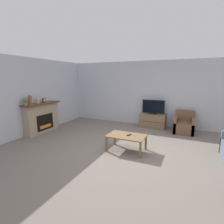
{
  "coord_description": "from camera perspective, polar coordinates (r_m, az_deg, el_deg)",
  "views": [
    {
      "loc": [
        1.63,
        -4.36,
        1.99
      ],
      "look_at": [
        -0.82,
        0.98,
        0.85
      ],
      "focal_mm": 28.0,
      "sensor_mm": 36.0,
      "label": 1
    }
  ],
  "objects": [
    {
      "name": "mantel_clock",
      "position": [
        6.97,
        -21.37,
        3.55
      ],
      "size": [
        0.08,
        0.11,
        0.15
      ],
      "color": "brown",
      "rests_on": "fireplace"
    },
    {
      "name": "mantel_vase_centre_left",
      "position": [
        6.79,
        -22.98,
        3.58
      ],
      "size": [
        0.1,
        0.1,
        0.25
      ],
      "color": "beige",
      "rests_on": "fireplace"
    },
    {
      "name": "wall_back",
      "position": [
        7.56,
        12.14,
        5.89
      ],
      "size": [
        12.0,
        0.06,
        2.7
      ],
      "color": "silver",
      "rests_on": "ground"
    },
    {
      "name": "coffee_table",
      "position": [
        4.88,
        4.75,
        -8.17
      ],
      "size": [
        1.04,
        0.65,
        0.45
      ],
      "color": "brown",
      "rests_on": "ground"
    },
    {
      "name": "mantel_vase_left",
      "position": [
        6.56,
        -25.17,
        3.54
      ],
      "size": [
        0.12,
        0.12,
        0.33
      ],
      "color": "#994C3D",
      "rests_on": "fireplace"
    },
    {
      "name": "ground_plane",
      "position": [
        5.06,
        3.88,
        -12.2
      ],
      "size": [
        24.0,
        24.0,
        0.0
      ],
      "primitive_type": "plane",
      "color": "slate"
    },
    {
      "name": "potted_plant",
      "position": [
        6.45,
        -26.43,
        3.19
      ],
      "size": [
        0.17,
        0.17,
        0.25
      ],
      "color": "#936B4C",
      "rests_on": "fireplace"
    },
    {
      "name": "remote",
      "position": [
        4.86,
        5.58,
        -7.48
      ],
      "size": [
        0.09,
        0.15,
        0.02
      ],
      "rotation": [
        0.0,
        0.0,
        -0.38
      ],
      "color": "black",
      "rests_on": "coffee_table"
    },
    {
      "name": "wall_left",
      "position": [
        6.82,
        -25.4,
        4.54
      ],
      "size": [
        0.06,
        12.0,
        2.7
      ],
      "color": "silver",
      "rests_on": "ground"
    },
    {
      "name": "armchair",
      "position": [
        7.02,
        22.48,
        -4.05
      ],
      "size": [
        0.7,
        0.76,
        0.8
      ],
      "color": "brown",
      "rests_on": "ground"
    },
    {
      "name": "tv_stand",
      "position": [
        7.36,
        13.14,
        -2.76
      ],
      "size": [
        1.02,
        0.52,
        0.55
      ],
      "color": "brown",
      "rests_on": "ground"
    },
    {
      "name": "tv",
      "position": [
        7.25,
        13.32,
        1.43
      ],
      "size": [
        0.89,
        0.18,
        0.58
      ],
      "color": "black",
      "rests_on": "tv_stand"
    },
    {
      "name": "fireplace",
      "position": [
        6.98,
        -22.0,
        -1.63
      ],
      "size": [
        0.45,
        1.5,
        1.1
      ],
      "color": "tan",
      "rests_on": "ground"
    }
  ]
}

